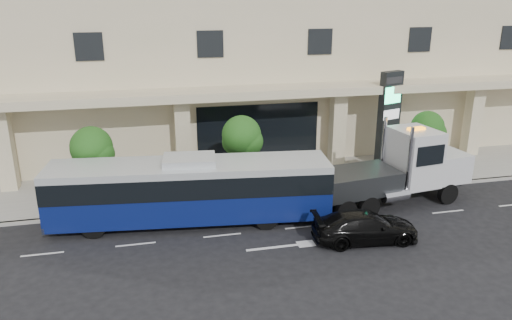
% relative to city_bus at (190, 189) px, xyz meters
% --- Properties ---
extents(ground, '(120.00, 120.00, 0.00)m').
position_rel_city_bus_xyz_m(ground, '(5.25, -0.30, -1.76)').
color(ground, black).
rests_on(ground, ground).
extents(sidewalk, '(120.00, 6.00, 0.15)m').
position_rel_city_bus_xyz_m(sidewalk, '(5.25, 4.70, -1.68)').
color(sidewalk, gray).
rests_on(sidewalk, ground).
extents(curb, '(120.00, 0.30, 0.15)m').
position_rel_city_bus_xyz_m(curb, '(5.25, 1.70, -1.68)').
color(curb, gray).
rests_on(curb, ground).
extents(convention_center, '(60.00, 17.60, 20.00)m').
position_rel_city_bus_xyz_m(convention_center, '(5.25, 15.13, 8.22)').
color(convention_center, '#C5BA94').
rests_on(convention_center, ground).
extents(tree_left, '(2.27, 2.20, 4.22)m').
position_rel_city_bus_xyz_m(tree_left, '(-4.73, 3.30, 1.35)').
color(tree_left, '#422B19').
rests_on(tree_left, sidewalk).
extents(tree_mid, '(2.28, 2.20, 4.38)m').
position_rel_city_bus_xyz_m(tree_mid, '(3.27, 3.30, 1.50)').
color(tree_mid, '#422B19').
rests_on(tree_mid, sidewalk).
extents(tree_right, '(2.10, 2.00, 4.04)m').
position_rel_city_bus_xyz_m(tree_right, '(14.77, 3.30, 1.28)').
color(tree_right, '#422B19').
rests_on(tree_right, sidewalk).
extents(city_bus, '(13.86, 4.40, 3.45)m').
position_rel_city_bus_xyz_m(city_bus, '(0.00, 0.00, 0.00)').
color(city_bus, black).
rests_on(city_bus, ground).
extents(tow_truck, '(10.10, 3.61, 4.57)m').
position_rel_city_bus_xyz_m(tow_truck, '(11.14, -0.06, 0.12)').
color(tow_truck, '#2D3033').
rests_on(tow_truck, ground).
extents(black_sedan, '(5.04, 2.40, 1.42)m').
position_rel_city_bus_xyz_m(black_sedan, '(7.59, -3.78, -1.05)').
color(black_sedan, black).
rests_on(black_sedan, ground).
extents(signage_pylon, '(1.63, 1.02, 6.18)m').
position_rel_city_bus_xyz_m(signage_pylon, '(13.26, 5.40, 1.53)').
color(signage_pylon, black).
rests_on(signage_pylon, sidewalk).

